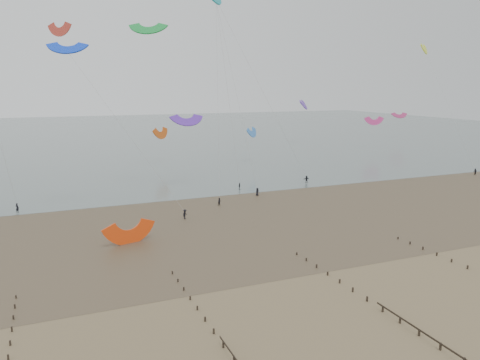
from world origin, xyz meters
The scene contains 6 objects.
ground centered at (0.00, 0.00, 0.00)m, with size 500.00×500.00×0.00m, color brown.
sea_and_shore centered at (-4.08, 34.40, 0.01)m, with size 500.00×665.00×0.03m.
kitesurfer_lead centered at (-33.58, 51.93, 0.93)m, with size 0.68×0.45×1.87m, color black.
kitesurfers centered at (18.88, 46.88, 0.86)m, with size 152.64×20.43×1.78m.
grounded_kite centered at (-16.95, 26.10, 0.00)m, with size 7.00×3.67×5.33m, color #FF4510, non-canonical shape.
kites_airborne centered at (-16.62, 87.38, 20.66)m, with size 231.26×100.43×42.13m.
Camera 1 is at (-27.47, -42.84, 23.43)m, focal length 35.00 mm.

